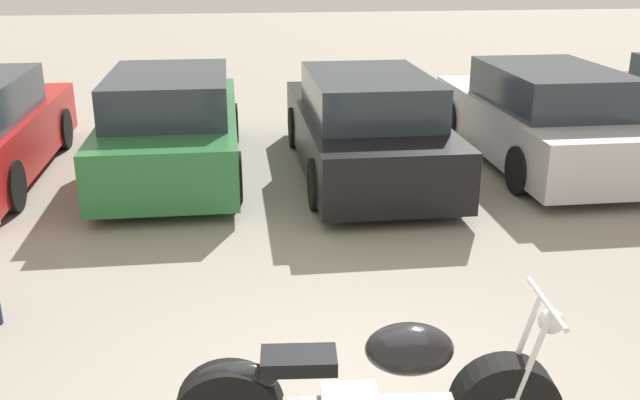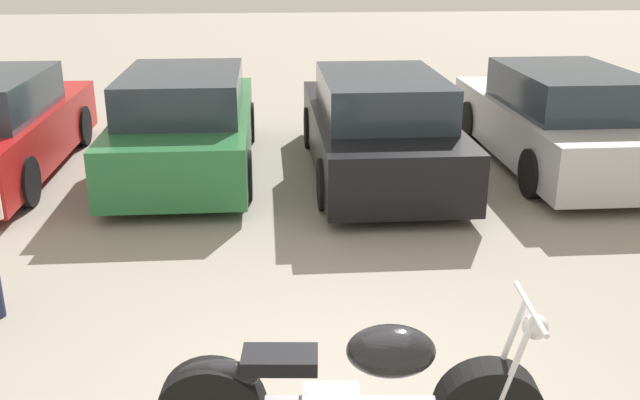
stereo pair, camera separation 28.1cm
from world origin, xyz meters
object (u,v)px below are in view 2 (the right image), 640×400
at_px(motorcycle, 347,398).
at_px(parked_car_green, 186,124).
at_px(parked_car_silver, 558,120).
at_px(parked_car_black, 378,127).

relative_size(motorcycle, parked_car_green, 0.52).
xyz_separation_m(motorcycle, parked_car_silver, (3.63, 5.88, 0.22)).
distance_m(parked_car_green, parked_car_silver, 5.15).
bearing_deg(motorcycle, parked_car_black, 79.47).
height_order(motorcycle, parked_car_green, parked_car_green).
height_order(parked_car_green, parked_car_black, same).
xyz_separation_m(parked_car_black, parked_car_silver, (2.57, 0.22, 0.00)).
bearing_deg(parked_car_silver, motorcycle, -121.67).
bearing_deg(parked_car_black, parked_car_silver, 4.90).
bearing_deg(parked_car_black, parked_car_green, 170.70).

